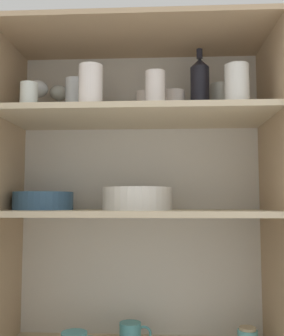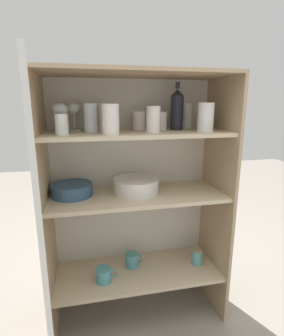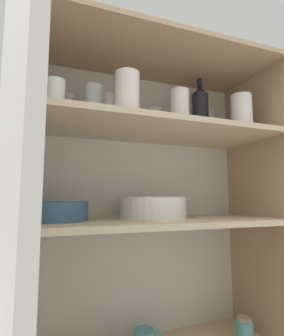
{
  "view_description": "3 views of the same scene",
  "coord_description": "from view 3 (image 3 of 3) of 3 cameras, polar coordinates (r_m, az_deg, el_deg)",
  "views": [
    {
      "loc": [
        0.09,
        -1.2,
        0.79
      ],
      "look_at": [
        0.02,
        0.17,
        0.91
      ],
      "focal_mm": 42.0,
      "sensor_mm": 36.0,
      "label": 1
    },
    {
      "loc": [
        -0.26,
        -1.16,
        1.25
      ],
      "look_at": [
        0.02,
        0.17,
        0.91
      ],
      "focal_mm": 28.0,
      "sensor_mm": 36.0,
      "label": 2
    },
    {
      "loc": [
        -0.38,
        -0.71,
        0.84
      ],
      "look_at": [
        -0.04,
        0.21,
        0.95
      ],
      "focal_mm": 28.0,
      "sensor_mm": 36.0,
      "label": 3
    }
  ],
  "objects": [
    {
      "name": "storage_jar",
      "position": [
        1.28,
        21.48,
        -29.97
      ],
      "size": [
        0.07,
        0.07,
        0.09
      ],
      "color": "#5BA3A8",
      "rests_on": "shelf_board_lower"
    },
    {
      "name": "tumbler_glass_2",
      "position": [
        0.88,
        -18.41,
        14.82
      ],
      "size": [
        0.06,
        0.06,
        0.1
      ],
      "color": "white",
      "rests_on": "shelf_board_upper"
    },
    {
      "name": "mixing_bowl_large",
      "position": [
        0.95,
        -18.34,
        -8.72
      ],
      "size": [
        0.22,
        0.22,
        0.07
      ],
      "color": "#33567A",
      "rests_on": "shelf_board_middle"
    },
    {
      "name": "cupboard_side_right",
      "position": [
        1.25,
        24.29,
        -12.77
      ],
      "size": [
        0.02,
        0.41,
        1.38
      ],
      "primitive_type": "cube",
      "color": "tan",
      "rests_on": "ground_plane"
    },
    {
      "name": "tumbler_glass_7",
      "position": [
        1.0,
        -10.58,
        13.36
      ],
      "size": [
        0.07,
        0.07,
        0.14
      ],
      "color": "white",
      "rests_on": "shelf_board_upper"
    },
    {
      "name": "shelf_board_upper",
      "position": [
        1.01,
        2.9,
        8.16
      ],
      "size": [
        0.94,
        0.37,
        0.02
      ],
      "primitive_type": "cube",
      "color": "beige"
    },
    {
      "name": "wine_bottle",
      "position": [
        1.19,
        12.58,
        12.13
      ],
      "size": [
        0.07,
        0.07,
        0.25
      ],
      "color": "black",
      "rests_on": "shelf_board_upper"
    },
    {
      "name": "plate_stack_white",
      "position": [
        1.0,
        2.33,
        -8.68
      ],
      "size": [
        0.25,
        0.25,
        0.08
      ],
      "color": "silver",
      "rests_on": "shelf_board_middle"
    },
    {
      "name": "cupboard_top_panel",
      "position": [
        1.12,
        2.8,
        22.96
      ],
      "size": [
        0.98,
        0.41,
        0.02
      ],
      "primitive_type": "cube",
      "color": "tan",
      "rests_on": "cupboard_side_left"
    },
    {
      "name": "tumbler_glass_4",
      "position": [
        1.28,
        13.98,
        8.87
      ],
      "size": [
        0.07,
        0.07,
        0.14
      ],
      "color": "white",
      "rests_on": "shelf_board_upper"
    },
    {
      "name": "tumbler_glass_5",
      "position": [
        1.13,
        8.29,
        9.7
      ],
      "size": [
        0.08,
        0.08,
        0.1
      ],
      "color": "silver",
      "rests_on": "shelf_board_upper"
    },
    {
      "name": "wine_glass_0",
      "position": [
        1.02,
        -19.27,
        15.41
      ],
      "size": [
        0.08,
        0.08,
        0.15
      ],
      "color": "white",
      "rests_on": "shelf_board_upper"
    },
    {
      "name": "tumbler_glass_3",
      "position": [
        1.07,
        -7.83,
        11.94
      ],
      "size": [
        0.06,
        0.06,
        0.14
      ],
      "color": "silver",
      "rests_on": "shelf_board_upper"
    },
    {
      "name": "tumbler_glass_8",
      "position": [
        1.15,
        20.85,
        11.1
      ],
      "size": [
        0.08,
        0.08,
        0.15
      ],
      "color": "white",
      "rests_on": "shelf_board_upper"
    },
    {
      "name": "tumbler_glass_0",
      "position": [
        0.88,
        -3.24,
        15.84
      ],
      "size": [
        0.08,
        0.08,
        0.14
      ],
      "color": "silver",
      "rests_on": "shelf_board_upper"
    },
    {
      "name": "cupboard_back_panel",
      "position": [
        1.17,
        -0.8,
        -13.85
      ],
      "size": [
        0.98,
        0.02,
        1.38
      ],
      "primitive_type": "cube",
      "color": "silver",
      "rests_on": "ground_plane"
    },
    {
      "name": "cupboard_side_left",
      "position": [
        0.92,
        -27.01,
        -15.09
      ],
      "size": [
        0.02,
        0.41,
        1.38
      ],
      "primitive_type": "cube",
      "color": "tan",
      "rests_on": "ground_plane"
    },
    {
      "name": "tumbler_glass_6",
      "position": [
        1.1,
        2.67,
        10.15
      ],
      "size": [
        0.07,
        0.07,
        0.1
      ],
      "color": "silver",
      "rests_on": "shelf_board_upper"
    },
    {
      "name": "shelf_board_middle",
      "position": [
        0.98,
        3.02,
        -11.68
      ],
      "size": [
        0.94,
        0.37,
        0.02
      ],
      "primitive_type": "cube",
      "color": "beige"
    },
    {
      "name": "tumbler_glass_1",
      "position": [
        1.0,
        8.23,
        12.91
      ],
      "size": [
        0.07,
        0.07,
        0.13
      ],
      "color": "silver",
      "rests_on": "shelf_board_upper"
    },
    {
      "name": "wine_glass_1",
      "position": [
        1.09,
        -15.9,
        13.71
      ],
      "size": [
        0.07,
        0.07,
        0.15
      ],
      "color": "white",
      "rests_on": "shelf_board_upper"
    }
  ]
}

